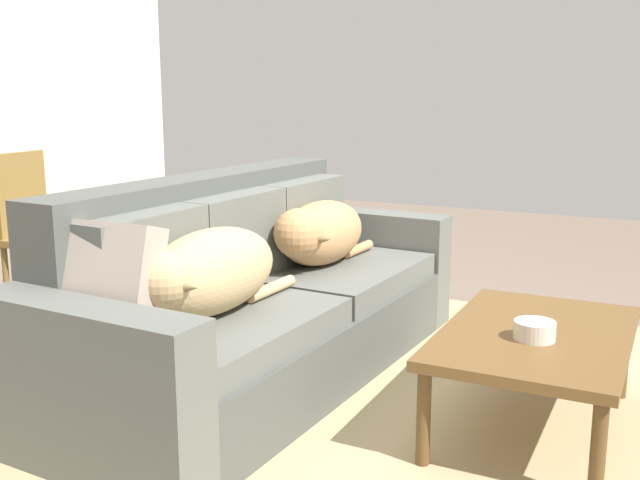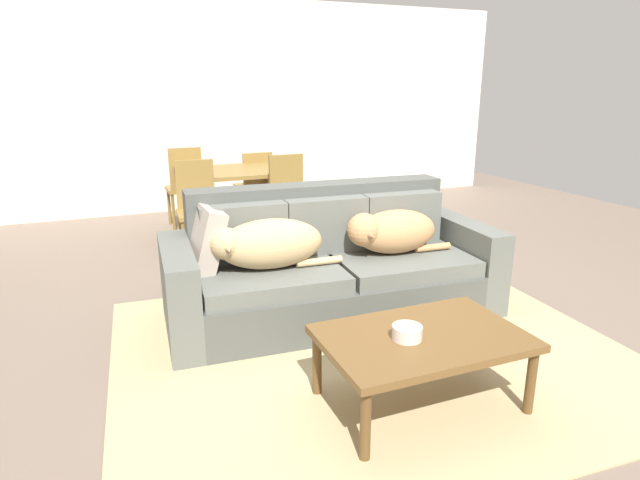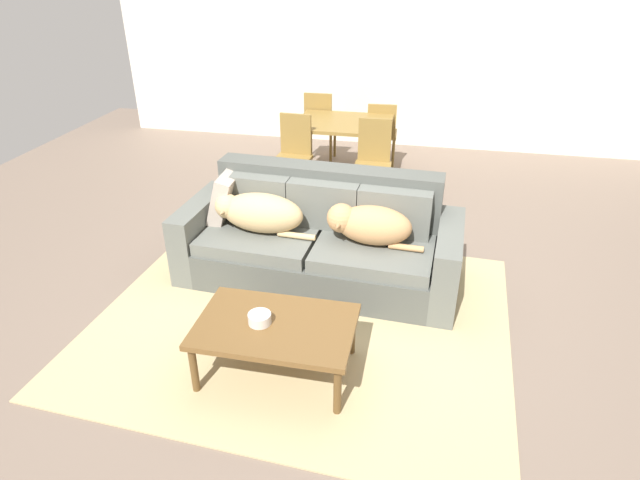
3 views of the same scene
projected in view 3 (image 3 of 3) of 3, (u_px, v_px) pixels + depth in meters
ground_plane at (341, 286)px, 4.58m from camera, size 10.00×10.00×0.00m
back_partition at (392, 48)px, 7.38m from camera, size 8.00×0.12×2.70m
area_rug at (302, 319)px, 4.16m from camera, size 3.25×2.79×0.01m
couch at (320, 240)px, 4.59m from camera, size 2.39×1.05×0.92m
dog_on_left_cushion at (258, 212)px, 4.46m from camera, size 0.88×0.37×0.34m
dog_on_right_cushion at (368, 224)px, 4.27m from camera, size 0.79×0.36×0.32m
throw_pillow_by_left_arm at (225, 197)px, 4.69m from camera, size 0.26×0.44×0.45m
coffee_table at (276, 329)px, 3.48m from camera, size 1.03×0.67×0.40m
bowl_on_coffee_table at (260, 318)px, 3.46m from camera, size 0.15×0.15×0.07m
dining_table at (344, 128)px, 6.40m from camera, size 1.12×0.90×0.74m
dining_chair_near_left at (293, 153)px, 6.06m from camera, size 0.42×0.42×0.94m
dining_chair_near_right at (373, 159)px, 5.85m from camera, size 0.42×0.42×0.95m
dining_chair_far_left at (319, 124)px, 7.05m from camera, size 0.41×0.41×0.95m
dining_chair_far_right at (381, 131)px, 6.90m from camera, size 0.42×0.42×0.86m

